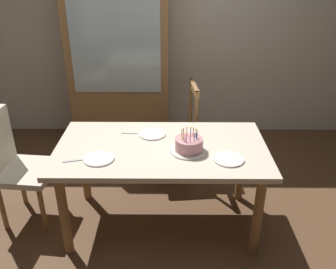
{
  "coord_description": "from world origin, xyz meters",
  "views": [
    {
      "loc": [
        0.07,
        -2.38,
        2.02
      ],
      "look_at": [
        0.05,
        0.0,
        0.83
      ],
      "focal_mm": 38.35,
      "sensor_mm": 36.0,
      "label": 1
    }
  ],
  "objects_px": {
    "plate_near_celebrant": "(99,159)",
    "plate_near_guest": "(228,159)",
    "chair_upholstered": "(14,162)",
    "china_cabinet": "(119,62)",
    "birthday_cake": "(189,145)",
    "plate_far_side": "(152,134)",
    "chair_spindle_back": "(175,133)",
    "dining_table": "(161,157)"
  },
  "relations": [
    {
      "from": "plate_near_celebrant",
      "to": "plate_near_guest",
      "type": "distance_m",
      "value": 0.92
    },
    {
      "from": "chair_upholstered",
      "to": "china_cabinet",
      "type": "height_order",
      "value": "china_cabinet"
    },
    {
      "from": "china_cabinet",
      "to": "plate_near_guest",
      "type": "bearing_deg",
      "value": -60.74
    },
    {
      "from": "birthday_cake",
      "to": "plate_far_side",
      "type": "xyz_separation_m",
      "value": [
        -0.28,
        0.27,
        -0.04
      ]
    },
    {
      "from": "chair_spindle_back",
      "to": "china_cabinet",
      "type": "xyz_separation_m",
      "value": [
        -0.62,
        0.8,
        0.49
      ]
    },
    {
      "from": "plate_near_guest",
      "to": "chair_upholstered",
      "type": "distance_m",
      "value": 1.7
    },
    {
      "from": "dining_table",
      "to": "chair_upholstered",
      "type": "xyz_separation_m",
      "value": [
        -1.19,
        0.08,
        -0.1
      ]
    },
    {
      "from": "dining_table",
      "to": "plate_near_guest",
      "type": "height_order",
      "value": "plate_near_guest"
    },
    {
      "from": "chair_upholstered",
      "to": "china_cabinet",
      "type": "distance_m",
      "value": 1.68
    },
    {
      "from": "plate_near_guest",
      "to": "china_cabinet",
      "type": "height_order",
      "value": "china_cabinet"
    },
    {
      "from": "plate_far_side",
      "to": "chair_upholstered",
      "type": "distance_m",
      "value": 1.13
    },
    {
      "from": "dining_table",
      "to": "plate_near_guest",
      "type": "distance_m",
      "value": 0.53
    },
    {
      "from": "birthday_cake",
      "to": "chair_spindle_back",
      "type": "xyz_separation_m",
      "value": [
        -0.09,
        0.83,
        -0.32
      ]
    },
    {
      "from": "plate_far_side",
      "to": "plate_near_guest",
      "type": "xyz_separation_m",
      "value": [
        0.56,
        -0.39,
        0.0
      ]
    },
    {
      "from": "birthday_cake",
      "to": "china_cabinet",
      "type": "xyz_separation_m",
      "value": [
        -0.71,
        1.63,
        0.18
      ]
    },
    {
      "from": "birthday_cake",
      "to": "chair_upholstered",
      "type": "distance_m",
      "value": 1.42
    },
    {
      "from": "dining_table",
      "to": "china_cabinet",
      "type": "height_order",
      "value": "china_cabinet"
    },
    {
      "from": "birthday_cake",
      "to": "dining_table",
      "type": "bearing_deg",
      "value": 160.49
    },
    {
      "from": "china_cabinet",
      "to": "chair_upholstered",
      "type": "bearing_deg",
      "value": -114.76
    },
    {
      "from": "dining_table",
      "to": "chair_spindle_back",
      "type": "bearing_deg",
      "value": 81.24
    },
    {
      "from": "birthday_cake",
      "to": "plate_near_celebrant",
      "type": "height_order",
      "value": "birthday_cake"
    },
    {
      "from": "dining_table",
      "to": "chair_upholstered",
      "type": "distance_m",
      "value": 1.19
    },
    {
      "from": "chair_spindle_back",
      "to": "plate_near_celebrant",
      "type": "bearing_deg",
      "value": -120.14
    },
    {
      "from": "birthday_cake",
      "to": "plate_near_celebrant",
      "type": "bearing_deg",
      "value": -169.06
    },
    {
      "from": "plate_far_side",
      "to": "china_cabinet",
      "type": "height_order",
      "value": "china_cabinet"
    },
    {
      "from": "birthday_cake",
      "to": "plate_near_guest",
      "type": "height_order",
      "value": "birthday_cake"
    },
    {
      "from": "plate_near_celebrant",
      "to": "china_cabinet",
      "type": "xyz_separation_m",
      "value": [
        -0.07,
        1.75,
        0.22
      ]
    },
    {
      "from": "plate_far_side",
      "to": "plate_near_celebrant",
      "type": "bearing_deg",
      "value": -132.35
    },
    {
      "from": "chair_spindle_back",
      "to": "chair_upholstered",
      "type": "height_order",
      "value": "same"
    },
    {
      "from": "birthday_cake",
      "to": "china_cabinet",
      "type": "distance_m",
      "value": 1.79
    },
    {
      "from": "plate_far_side",
      "to": "chair_upholstered",
      "type": "xyz_separation_m",
      "value": [
        -1.11,
        -0.12,
        -0.2
      ]
    },
    {
      "from": "chair_upholstered",
      "to": "plate_near_guest",
      "type": "bearing_deg",
      "value": -9.47
    },
    {
      "from": "plate_near_celebrant",
      "to": "chair_spindle_back",
      "type": "xyz_separation_m",
      "value": [
        0.56,
        0.96,
        -0.27
      ]
    },
    {
      "from": "plate_near_guest",
      "to": "chair_spindle_back",
      "type": "relative_size",
      "value": 0.23
    },
    {
      "from": "dining_table",
      "to": "plate_far_side",
      "type": "xyz_separation_m",
      "value": [
        -0.08,
        0.2,
        0.1
      ]
    },
    {
      "from": "dining_table",
      "to": "china_cabinet",
      "type": "bearing_deg",
      "value": 107.95
    },
    {
      "from": "birthday_cake",
      "to": "china_cabinet",
      "type": "height_order",
      "value": "china_cabinet"
    },
    {
      "from": "china_cabinet",
      "to": "plate_near_celebrant",
      "type": "bearing_deg",
      "value": -87.83
    },
    {
      "from": "chair_spindle_back",
      "to": "china_cabinet",
      "type": "distance_m",
      "value": 1.13
    },
    {
      "from": "plate_near_guest",
      "to": "china_cabinet",
      "type": "bearing_deg",
      "value": 119.26
    },
    {
      "from": "chair_spindle_back",
      "to": "birthday_cake",
      "type": "bearing_deg",
      "value": -84.01
    },
    {
      "from": "dining_table",
      "to": "birthday_cake",
      "type": "relative_size",
      "value": 5.69
    }
  ]
}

